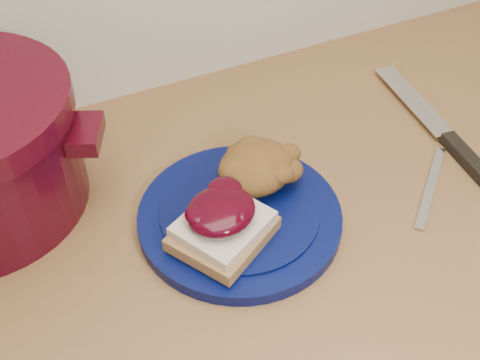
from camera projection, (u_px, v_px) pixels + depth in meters
name	position (u px, v px, depth m)	size (l,w,h in m)	color
plate	(240.00, 217.00, 0.74)	(0.25, 0.25, 0.02)	#040B3F
sandwich	(222.00, 223.00, 0.68)	(0.14, 0.13, 0.05)	olive
stuffing_mound	(256.00, 167.00, 0.75)	(0.10, 0.09, 0.05)	brown
chef_knife	(452.00, 143.00, 0.84)	(0.06, 0.29, 0.02)	black
butter_knife	(431.00, 186.00, 0.78)	(0.16, 0.01, 0.00)	silver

